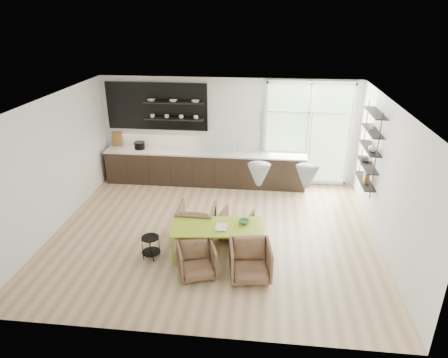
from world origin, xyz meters
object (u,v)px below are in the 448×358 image
dining_table (218,228)px  armchair_back_right (236,225)px  armchair_back_left (196,221)px  armchair_front_right (250,261)px  armchair_front_left (197,260)px  wire_stool (151,244)px

dining_table → armchair_back_right: size_ratio=2.78×
armchair_back_left → armchair_front_right: (1.22, -1.32, -0.02)m
armchair_front_left → armchair_front_right: 0.98m
armchair_front_left → armchair_front_right: size_ratio=0.90×
dining_table → armchair_back_left: size_ratio=2.34×
armchair_front_left → wire_stool: armchair_front_left is taller
wire_stool → armchair_back_right: bearing=30.8°
armchair_front_left → wire_stool: bearing=136.7°
dining_table → armchair_back_right: (0.30, 0.70, -0.30)m
dining_table → wire_stool: (-1.30, -0.25, -0.31)m
armchair_back_right → armchair_front_right: size_ratio=0.89×
armchair_back_right → dining_table: bearing=81.9°
dining_table → armchair_back_right: dining_table is taller
dining_table → wire_stool: bearing=-175.1°
armchair_back_left → dining_table: bearing=130.2°
dining_table → armchair_front_left: size_ratio=2.73×
armchair_front_right → wire_stool: size_ratio=1.62×
dining_table → armchair_front_left: bearing=-119.4°
armchair_front_left → armchair_back_right: bearing=47.5°
armchair_back_right → wire_stool: (-1.60, -0.95, -0.00)m
armchair_front_right → armchair_front_left: bearing=173.6°
armchair_back_right → armchair_front_right: (0.38, -1.37, 0.04)m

